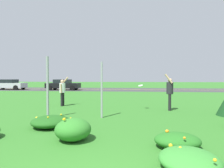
% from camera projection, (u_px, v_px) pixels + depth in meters
% --- Properties ---
extents(ground_plane, '(120.00, 120.00, 0.00)m').
position_uv_depth(ground_plane, '(126.00, 100.00, 14.52)').
color(ground_plane, '#2D6B23').
extents(highway_strip, '(120.00, 8.18, 0.01)m').
position_uv_depth(highway_strip, '(128.00, 90.00, 27.07)').
color(highway_strip, '#38383A').
rests_on(highway_strip, ground).
extents(highway_center_stripe, '(120.00, 0.16, 0.00)m').
position_uv_depth(highway_center_stripe, '(128.00, 89.00, 27.07)').
color(highway_center_stripe, yellow).
rests_on(highway_center_stripe, ground).
extents(daylily_clump_mid_right, '(1.10, 0.88, 0.41)m').
position_uv_depth(daylily_clump_mid_right, '(177.00, 140.00, 4.59)').
color(daylily_clump_mid_right, '#23661E').
rests_on(daylily_clump_mid_right, ground).
extents(daylily_clump_mid_center, '(1.11, 1.16, 0.40)m').
position_uv_depth(daylily_clump_mid_center, '(189.00, 160.00, 3.50)').
color(daylily_clump_mid_center, '#337F2D').
rests_on(daylily_clump_mid_center, ground).
extents(daylily_clump_front_left, '(1.29, 1.35, 0.42)m').
position_uv_depth(daylily_clump_front_left, '(50.00, 121.00, 6.57)').
color(daylily_clump_front_left, '#1E5619').
rests_on(daylily_clump_front_left, ground).
extents(daylily_clump_near_camera, '(0.98, 1.01, 0.65)m').
position_uv_depth(daylily_clump_near_camera, '(73.00, 129.00, 5.16)').
color(daylily_clump_near_camera, '#2D7526').
rests_on(daylily_clump_near_camera, ground).
extents(sign_post_near_path, '(0.07, 0.10, 2.59)m').
position_uv_depth(sign_post_near_path, '(48.00, 87.00, 7.92)').
color(sign_post_near_path, '#93969B').
rests_on(sign_post_near_path, ground).
extents(sign_post_by_roadside, '(0.07, 0.10, 2.37)m').
position_uv_depth(sign_post_by_roadside, '(102.00, 90.00, 8.03)').
color(sign_post_by_roadside, '#93969B').
rests_on(sign_post_by_roadside, ground).
extents(person_thrower_white_shirt, '(0.50, 0.51, 1.75)m').
position_uv_depth(person_thrower_white_shirt, '(62.00, 90.00, 11.38)').
color(person_thrower_white_shirt, silver).
rests_on(person_thrower_white_shirt, ground).
extents(person_catcher_dark_shirt, '(0.48, 0.51, 1.90)m').
position_uv_depth(person_catcher_dark_shirt, '(170.00, 91.00, 9.84)').
color(person_catcher_dark_shirt, '#232328').
rests_on(person_catcher_dark_shirt, ground).
extents(frisbee_white, '(0.26, 0.25, 0.12)m').
position_uv_depth(frisbee_white, '(141.00, 86.00, 10.00)').
color(frisbee_white, white).
extents(car_silver_leftmost, '(4.50, 2.00, 1.45)m').
position_uv_depth(car_silver_leftmost, '(9.00, 84.00, 26.83)').
color(car_silver_leftmost, '#B7BABF').
rests_on(car_silver_leftmost, ground).
extents(car_black_center_left, '(4.50, 2.00, 1.45)m').
position_uv_depth(car_black_center_left, '(63.00, 85.00, 26.07)').
color(car_black_center_left, black).
rests_on(car_black_center_left, ground).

